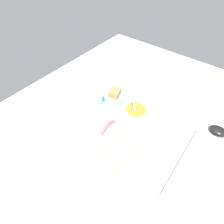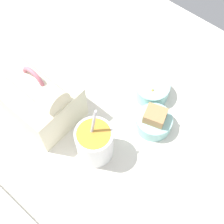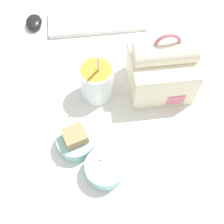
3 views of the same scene
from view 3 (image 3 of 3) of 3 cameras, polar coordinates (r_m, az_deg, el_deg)
The scene contains 7 objects.
desk_surface at distance 82.09cm, azimuth -3.11°, elevation -0.14°, with size 140.00×110.00×2.00cm.
keyboard at distance 103.28cm, azimuth -2.78°, elevation 18.14°, with size 33.82×12.32×2.10cm.
lunch_bag at distance 81.07cm, azimuth 10.26°, elevation 8.73°, with size 17.64×16.44×21.17cm.
soup_cup at distance 79.84cm, azimuth -2.85°, elevation 6.31°, with size 9.68×9.68×18.54cm.
bento_bowl_sandwich at distance 74.35cm, azimuth -7.02°, elevation -5.83°, with size 10.13×10.13×7.54cm.
bento_bowl_snacks at distance 71.47cm, azimuth -1.07°, elevation -11.26°, with size 10.25×10.25×5.74cm.
computer_mouse at distance 105.17cm, azimuth -15.40°, elevation 17.20°, with size 5.50×7.39×3.03cm.
Camera 3 is at (-0.34, -40.55, 72.38)cm, focal length 45.00 mm.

